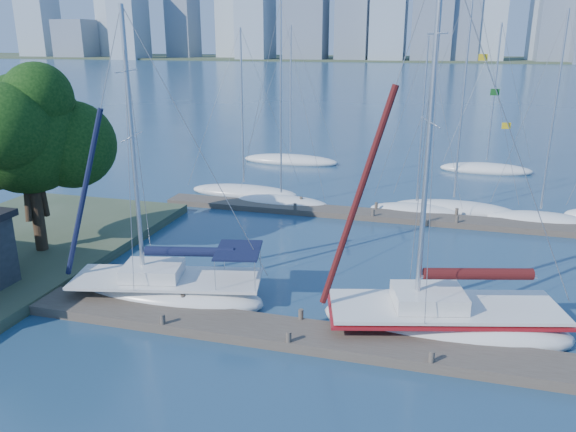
# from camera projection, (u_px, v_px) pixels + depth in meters

# --- Properties ---
(ground) EXTENTS (700.00, 700.00, 0.00)m
(ground) POSITION_uv_depth(u_px,v_px,m) (295.00, 339.00, 21.17)
(ground) COLOR navy
(ground) RESTS_ON ground
(near_dock) EXTENTS (26.00, 2.00, 0.40)m
(near_dock) POSITION_uv_depth(u_px,v_px,m) (295.00, 335.00, 21.11)
(near_dock) COLOR #473D34
(near_dock) RESTS_ON ground
(far_dock) EXTENTS (30.00, 1.80, 0.36)m
(far_dock) POSITION_uv_depth(u_px,v_px,m) (390.00, 216.00, 35.31)
(far_dock) COLOR #473D34
(far_dock) RESTS_ON ground
(far_shore) EXTENTS (800.00, 100.00, 1.50)m
(far_shore) POSITION_uv_depth(u_px,v_px,m) (440.00, 60.00, 315.35)
(far_shore) COLOR #38472D
(far_shore) RESTS_ON ground
(tree) EXTENTS (7.69, 6.99, 9.86)m
(tree) POSITION_uv_depth(u_px,v_px,m) (27.00, 132.00, 27.00)
(tree) COLOR #322216
(tree) RESTS_ON ground
(sailboat_navy) EXTENTS (9.10, 4.64, 12.69)m
(sailboat_navy) POSITION_uv_depth(u_px,v_px,m) (167.00, 279.00, 24.16)
(sailboat_navy) COLOR silver
(sailboat_navy) RESTS_ON ground
(sailboat_maroon) EXTENTS (9.84, 5.34, 14.45)m
(sailboat_maroon) POSITION_uv_depth(u_px,v_px,m) (444.00, 306.00, 21.45)
(sailboat_maroon) COLOR silver
(sailboat_maroon) RESTS_ON ground
(bg_boat_0) EXTENTS (8.20, 5.15, 11.91)m
(bg_boat_0) POSITION_uv_depth(u_px,v_px,m) (244.00, 192.00, 40.76)
(bg_boat_0) COLOR silver
(bg_boat_0) RESTS_ON ground
(bg_boat_1) EXTENTS (6.85, 3.58, 13.44)m
(bg_boat_1) POSITION_uv_depth(u_px,v_px,m) (281.00, 202.00, 38.08)
(bg_boat_1) COLOR silver
(bg_boat_1) RESTS_ON ground
(bg_boat_2) EXTENTS (6.22, 3.64, 11.31)m
(bg_boat_2) POSITION_uv_depth(u_px,v_px,m) (416.00, 210.00, 36.39)
(bg_boat_2) COLOR silver
(bg_boat_2) RESTS_ON ground
(bg_boat_3) EXTENTS (8.04, 3.05, 14.77)m
(bg_boat_3) POSITION_uv_depth(u_px,v_px,m) (453.00, 208.00, 36.58)
(bg_boat_3) COLOR silver
(bg_boat_3) RESTS_ON ground
(bg_boat_4) EXTENTS (6.45, 4.29, 12.77)m
(bg_boat_4) POSITION_uv_depth(u_px,v_px,m) (539.00, 219.00, 34.43)
(bg_boat_4) COLOR silver
(bg_boat_4) RESTS_ON ground
(bg_boat_6) EXTENTS (9.08, 3.55, 12.35)m
(bg_boat_6) POSITION_uv_depth(u_px,v_px,m) (291.00, 160.00, 51.30)
(bg_boat_6) COLOR silver
(bg_boat_6) RESTS_ON ground
(bg_boat_7) EXTENTS (7.92, 4.60, 12.46)m
(bg_boat_7) POSITION_uv_depth(u_px,v_px,m) (486.00, 169.00, 47.79)
(bg_boat_7) COLOR silver
(bg_boat_7) RESTS_ON ground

